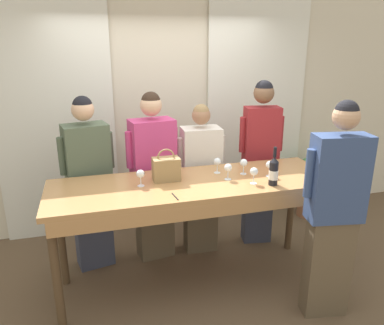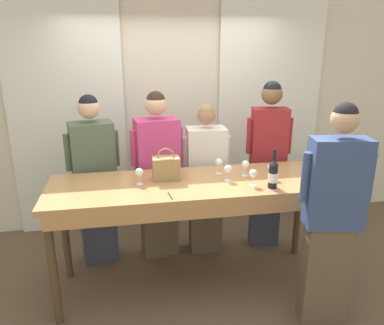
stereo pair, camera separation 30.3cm
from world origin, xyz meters
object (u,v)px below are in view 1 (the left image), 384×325
handbag (166,169)px  guest_pink_top (153,177)px  wine_bottle (274,171)px  wine_glass_center_mid (270,165)px  host_pouring (334,211)px  wine_glass_front_right (228,168)px  wine_glass_front_left (217,162)px  guest_striped_shirt (260,160)px  guest_olive_jacket (89,184)px  wine_glass_center_right (254,172)px  potted_plant (310,183)px  wine_glass_front_mid (140,174)px  wine_glass_center_left (244,163)px  tasting_bar (195,194)px  guest_cream_sweater (201,180)px

handbag → guest_pink_top: guest_pink_top is taller
wine_bottle → wine_glass_center_mid: (0.07, 0.20, -0.02)m
host_pouring → wine_glass_front_right: bearing=135.0°
wine_glass_front_left → guest_striped_shirt: (0.65, 0.44, -0.17)m
guest_olive_jacket → wine_glass_center_mid: bearing=-22.5°
handbag → wine_glass_center_right: handbag is taller
guest_striped_shirt → host_pouring: 1.28m
wine_glass_center_right → potted_plant: (1.39, 1.20, -0.69)m
wine_glass_front_mid → wine_glass_center_left: 0.96m
wine_glass_center_left → host_pouring: bearing=-58.4°
wine_glass_front_mid → guest_striped_shirt: size_ratio=0.08×
wine_bottle → wine_glass_front_mid: 1.13m
wine_glass_center_mid → wine_glass_front_right: bearing=176.6°
tasting_bar → host_pouring: bearing=-34.5°
wine_glass_front_mid → guest_striped_shirt: 1.52m
handbag → wine_glass_center_left: (0.72, -0.04, -0.00)m
wine_glass_center_left → wine_glass_center_mid: bearing=-30.5°
wine_glass_center_mid → guest_pink_top: bearing=145.5°
wine_glass_center_left → wine_glass_center_right: same height
guest_striped_shirt → potted_plant: 1.15m
wine_glass_front_mid → host_pouring: size_ratio=0.08×
wine_glass_center_left → guest_olive_jacket: (-1.39, 0.54, -0.26)m
wine_glass_center_mid → wine_bottle: bearing=-108.5°
tasting_bar → guest_cream_sweater: (0.24, 0.63, -0.11)m
wine_glass_center_left → wine_glass_center_right: size_ratio=1.00×
wine_glass_front_right → guest_cream_sweater: bearing=95.2°
wine_glass_center_mid → guest_cream_sweater: bearing=124.4°
handbag → potted_plant: 2.38m
wine_glass_center_mid → potted_plant: wine_glass_center_mid is taller
wine_glass_center_mid → guest_striped_shirt: size_ratio=0.08×
tasting_bar → guest_striped_shirt: size_ratio=1.37×
wine_glass_center_mid → guest_olive_jacket: (-1.59, 0.66, -0.26)m
tasting_bar → handbag: bearing=150.9°
tasting_bar → potted_plant: (1.86, 1.04, -0.47)m
guest_pink_top → wine_glass_front_mid: bearing=-109.4°
wine_glass_center_mid → host_pouring: bearing=-67.8°
tasting_bar → potted_plant: 2.18m
tasting_bar → wine_glass_front_left: (0.27, 0.19, 0.22)m
wine_glass_front_left → wine_glass_front_right: 0.20m
wine_glass_front_mid → guest_olive_jacket: (-0.43, 0.58, -0.26)m
wine_bottle → guest_cream_sweater: guest_cream_sweater is taller
guest_cream_sweater → host_pouring: 1.47m
guest_striped_shirt → wine_glass_center_left: bearing=-128.7°
wine_glass_front_mid → guest_olive_jacket: guest_olive_jacket is taller
wine_glass_center_right → guest_olive_jacket: 1.60m
wine_glass_front_left → wine_glass_center_left: (0.22, -0.10, 0.00)m
wine_glass_center_right → host_pouring: size_ratio=0.08×
wine_bottle → wine_glass_center_right: wine_bottle is taller
wine_glass_center_mid → guest_striped_shirt: guest_striped_shirt is taller
wine_glass_center_right → wine_glass_center_left: bearing=86.9°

